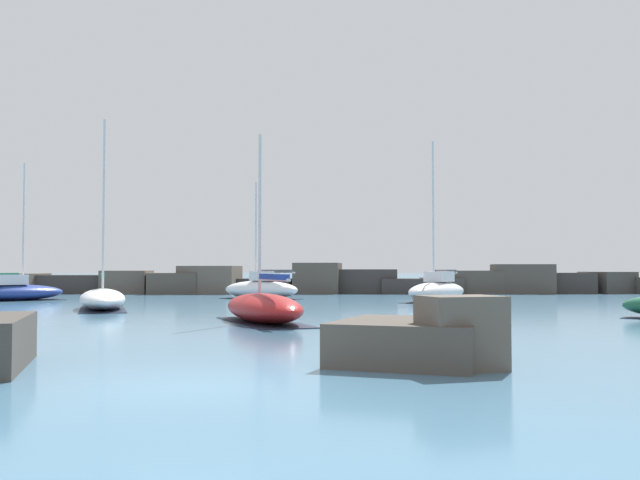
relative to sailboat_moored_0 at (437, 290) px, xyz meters
The scene contains 9 objects.
ground_plane 33.08m from the sailboat_moored_0, 107.52° to the right, with size 600.00×600.00×0.00m, color teal.
open_sea_beyond 75.45m from the sailboat_moored_0, 97.58° to the left, with size 400.00×116.00×0.01m.
breakwater_jetty 17.17m from the sailboat_moored_0, 120.13° to the left, with size 62.27×6.96×2.52m.
foreground_rocks 33.42m from the sailboat_moored_0, 114.02° to the right, with size 17.10×10.15×1.50m.
sailboat_moored_0 is the anchor object (origin of this frame).
sailboat_moored_1 20.10m from the sailboat_moored_0, 156.15° to the right, with size 4.24×7.83×9.54m.
sailboat_moored_3 11.97m from the sailboat_moored_0, 159.75° to the left, with size 6.01×4.68×7.97m.
sailboat_moored_4 26.84m from the sailboat_moored_0, behind, with size 6.20×5.84×8.90m.
sailboat_moored_5 19.62m from the sailboat_moored_0, 119.58° to the right, with size 4.42×7.22×7.30m.
Camera 1 is at (2.07, -12.70, 2.06)m, focal length 40.00 mm.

